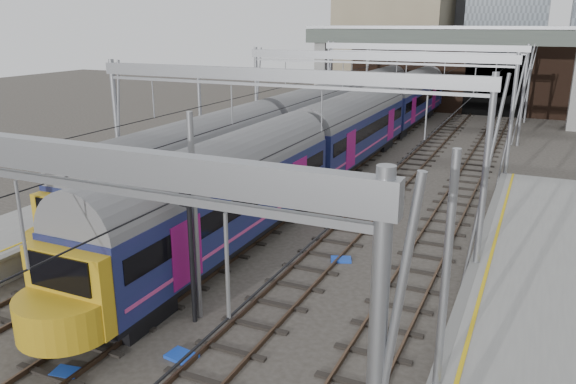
% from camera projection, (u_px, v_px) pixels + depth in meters
% --- Properties ---
extents(ground, '(160.00, 160.00, 0.00)m').
position_uv_depth(ground, '(164.00, 346.00, 17.31)').
color(ground, '#38332D').
rests_on(ground, ground).
extents(tracks, '(14.40, 80.00, 0.22)m').
position_uv_depth(tracks, '(332.00, 207.00, 30.37)').
color(tracks, '#4C3828').
rests_on(tracks, ground).
extents(overhead_line, '(16.80, 80.00, 8.00)m').
position_uv_depth(overhead_line, '(371.00, 74.00, 34.11)').
color(overhead_line, gray).
rests_on(overhead_line, ground).
extents(retaining_wall, '(28.00, 2.75, 9.00)m').
position_uv_depth(retaining_wall, '(463.00, 73.00, 60.72)').
color(retaining_wall, '#321F16').
rests_on(retaining_wall, ground).
extents(overbridge, '(28.00, 3.00, 9.25)m').
position_uv_depth(overbridge, '(442.00, 47.00, 55.26)').
color(overbridge, gray).
rests_on(overbridge, ground).
extents(train_main, '(3.00, 69.36, 5.10)m').
position_uv_depth(train_main, '(385.00, 111.00, 45.96)').
color(train_main, black).
rests_on(train_main, ground).
extents(train_second, '(2.94, 51.04, 5.02)m').
position_uv_depth(train_second, '(316.00, 118.00, 42.96)').
color(train_second, black).
rests_on(train_second, ground).
extents(signal_near_centre, '(0.38, 0.47, 5.03)m').
position_uv_depth(signal_near_centre, '(189.00, 234.00, 17.80)').
color(signal_near_centre, black).
rests_on(signal_near_centre, ground).
extents(equip_cover_a, '(0.88, 0.69, 0.09)m').
position_uv_depth(equip_cover_a, '(66.00, 373.00, 15.94)').
color(equip_cover_a, blue).
rests_on(equip_cover_a, ground).
extents(equip_cover_b, '(1.00, 0.86, 0.10)m').
position_uv_depth(equip_cover_b, '(341.00, 259.00, 23.53)').
color(equip_cover_b, blue).
rests_on(equip_cover_b, ground).
extents(equip_cover_c, '(0.97, 0.75, 0.10)m').
position_uv_depth(equip_cover_c, '(182.00, 356.00, 16.72)').
color(equip_cover_c, blue).
rests_on(equip_cover_c, ground).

